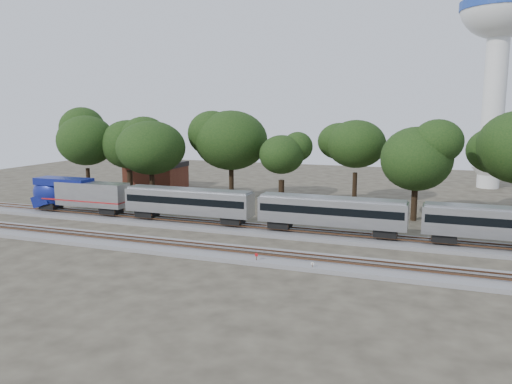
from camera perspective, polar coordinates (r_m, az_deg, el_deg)
ground at (r=52.47m, az=-1.38°, el=-6.06°), size 160.00×160.00×0.00m
track_far at (r=57.86m, az=0.80°, el=-4.39°), size 160.00×5.00×0.73m
track_near at (r=48.85m, az=-3.11°, el=-6.98°), size 160.00×5.00×0.73m
train at (r=54.20m, az=17.86°, el=-2.71°), size 101.92×2.90×4.28m
switch_stand_red at (r=45.80m, az=0.05°, el=-7.46°), size 0.33×0.11×1.06m
switch_stand_white at (r=44.13m, az=6.46°, el=-8.34°), size 0.28×0.05×0.87m
switch_lever at (r=45.14m, az=5.72°, el=-8.46°), size 0.52×0.33×0.30m
water_tower at (r=100.45m, az=26.05°, el=16.35°), size 13.57×13.57×37.57m
brick_building at (r=92.51m, az=-11.36°, el=1.96°), size 9.94×7.02×4.77m
tree_0 at (r=81.82m, az=-18.84°, el=5.58°), size 9.47×9.47×13.36m
tree_1 at (r=79.57m, az=-14.36°, el=5.29°), size 8.91×8.91×12.57m
tree_2 at (r=73.86m, az=-11.92°, el=4.95°), size 8.72×8.72×12.30m
tree_3 at (r=75.30m, az=-2.87°, el=5.90°), size 9.64×9.64×13.59m
tree_4 at (r=70.14m, az=2.95°, el=4.28°), size 7.93×7.93×11.18m
tree_5 at (r=74.29m, az=11.36°, el=5.39°), size 9.24×9.24×13.02m
tree_6 at (r=65.85m, az=17.86°, el=3.61°), size 8.04×8.04×11.33m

